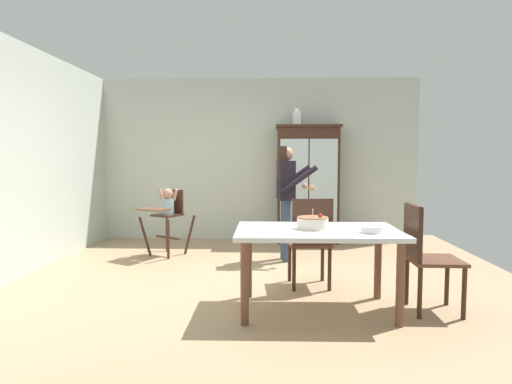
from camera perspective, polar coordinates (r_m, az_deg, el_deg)
The scene contains 12 objects.
ground_plane at distance 4.95m, azimuth -0.97°, elevation -11.67°, with size 6.24×6.24×0.00m, color tan.
wall_back at distance 7.38m, azimuth 0.20°, elevation 4.24°, with size 5.32×0.06×2.70m, color beige.
wall_left at distance 5.56m, azimuth -29.21°, elevation 3.65°, with size 0.06×5.32×2.70m, color beige.
china_cabinet at distance 7.14m, azimuth 6.77°, elevation 1.06°, with size 1.04×0.48×1.90m.
ceramic_vase at distance 7.15m, azimuth 5.32°, elevation 9.62°, with size 0.13×0.13×0.27m.
high_chair_with_toddler at distance 6.29m, azimuth -11.49°, elevation -2.22°, with size 0.78×0.84×0.95m.
adult_person at distance 5.84m, azimuth 3.99°, elevation 0.45°, with size 0.55×0.54×1.53m.
dining_table at distance 3.95m, azimuth 8.03°, elevation -6.23°, with size 1.46×0.92×0.74m.
birthday_cake at distance 3.94m, azimuth 7.41°, elevation -4.01°, with size 0.28×0.28×0.19m.
serving_bowl at distance 3.83m, azimuth 14.84°, elevation -4.77°, with size 0.18×0.18×0.06m, color silver.
dining_chair_far_side at distance 4.62m, azimuth 7.16°, elevation -5.77°, with size 0.48×0.48×0.96m.
dining_chair_right_end at distance 4.18m, azimuth 21.04°, elevation -7.10°, with size 0.44×0.44×0.96m.
Camera 1 is at (0.27, -4.75, 1.36)m, focal length 30.62 mm.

